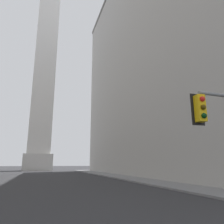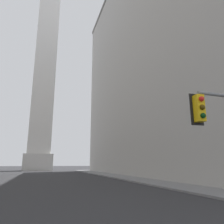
# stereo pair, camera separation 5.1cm
# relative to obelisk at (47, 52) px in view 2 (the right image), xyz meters

# --- Properties ---
(sidewalk_right) EXTENTS (5.00, 81.24, 0.15)m
(sidewalk_right) POSITION_rel_obelisk_xyz_m (12.80, -43.33, -37.65)
(sidewalk_right) COLOR slate
(sidewalk_right) RESTS_ON ground_plane
(building_right) EXTENTS (29.19, 55.40, 43.50)m
(building_right) POSITION_rel_obelisk_xyz_m (28.23, -34.66, -15.97)
(building_right) COLOR #B2AFAA
(building_right) RESTS_ON ground_plane
(obelisk) EXTENTS (8.01, 8.01, 77.85)m
(obelisk) POSITION_rel_obelisk_xyz_m (0.00, 0.00, 0.00)
(obelisk) COLOR silver
(obelisk) RESTS_ON ground_plane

